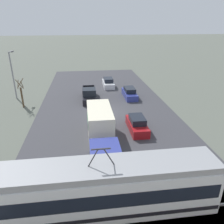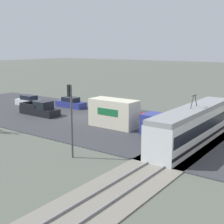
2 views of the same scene
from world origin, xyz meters
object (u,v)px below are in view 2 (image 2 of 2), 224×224
(sedan_car_2, at_px, (71,103))
(traffic_light_pole, at_px, (71,112))
(light_rail_tram, at_px, (193,126))
(sedan_car_1, at_px, (29,101))
(box_truck, at_px, (123,116))
(sedan_car_0, at_px, (127,114))
(pickup_truck, at_px, (40,109))

(sedan_car_2, relative_size, traffic_light_pole, 0.80)
(light_rail_tram, bearing_deg, sedan_car_1, -97.35)
(light_rail_tram, relative_size, traffic_light_pole, 2.38)
(sedan_car_2, bearing_deg, sedan_car_1, 112.55)
(sedan_car_1, bearing_deg, light_rail_tram, -97.35)
(box_truck, distance_m, sedan_car_1, 19.62)
(sedan_car_0, xyz_separation_m, sedan_car_2, (-1.43, -10.93, -0.02))
(pickup_truck, height_order, sedan_car_2, pickup_truck)
(box_truck, bearing_deg, sedan_car_1, -98.63)
(sedan_car_0, bearing_deg, sedan_car_2, -97.48)
(traffic_light_pole, bearing_deg, sedan_car_0, -164.71)
(traffic_light_pole, bearing_deg, box_truck, -170.66)
(light_rail_tram, xyz_separation_m, sedan_car_0, (-4.71, -10.31, -0.98))
(pickup_truck, height_order, sedan_car_1, pickup_truck)
(light_rail_tram, relative_size, sedan_car_0, 3.25)
(sedan_car_1, xyz_separation_m, traffic_light_pole, (12.84, 21.01, 3.09))
(pickup_truck, bearing_deg, sedan_car_2, -176.15)
(sedan_car_1, bearing_deg, box_truck, -98.63)
(sedan_car_0, bearing_deg, box_truck, 28.20)
(sedan_car_2, bearing_deg, traffic_light_pole, -136.29)
(light_rail_tram, distance_m, sedan_car_1, 27.74)
(sedan_car_1, bearing_deg, sedan_car_0, -86.13)
(box_truck, relative_size, traffic_light_pole, 1.57)
(sedan_car_1, bearing_deg, sedan_car_2, -67.45)
(box_truck, height_order, pickup_truck, box_truck)
(box_truck, bearing_deg, sedan_car_2, -112.88)
(light_rail_tram, distance_m, sedan_car_2, 22.13)
(sedan_car_0, relative_size, sedan_car_1, 0.96)
(sedan_car_0, height_order, sedan_car_2, sedan_car_0)
(sedan_car_2, bearing_deg, pickup_truck, -176.15)
(sedan_car_1, height_order, sedan_car_2, sedan_car_1)
(pickup_truck, relative_size, sedan_car_2, 1.22)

